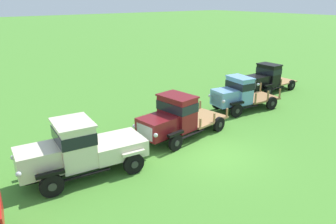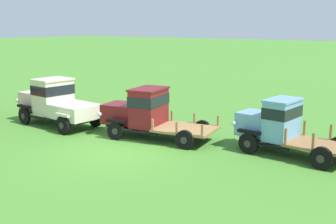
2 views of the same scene
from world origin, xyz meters
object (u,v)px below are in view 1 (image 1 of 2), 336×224
(vintage_truck_midrow_center, at_px, (175,117))
(vintage_truck_far_side, at_px, (238,94))
(vintage_truck_back_of_row, at_px, (266,78))
(vintage_truck_second_in_line, at_px, (80,148))

(vintage_truck_midrow_center, bearing_deg, vintage_truck_far_side, 9.67)
(vintage_truck_midrow_center, distance_m, vintage_truck_back_of_row, 11.06)
(vintage_truck_far_side, height_order, vintage_truck_back_of_row, vintage_truck_far_side)
(vintage_truck_midrow_center, height_order, vintage_truck_far_side, vintage_truck_midrow_center)
(vintage_truck_far_side, bearing_deg, vintage_truck_back_of_row, 17.89)
(vintage_truck_back_of_row, bearing_deg, vintage_truck_second_in_line, -168.84)
(vintage_truck_second_in_line, xyz_separation_m, vintage_truck_back_of_row, (15.88, 3.13, -0.11))
(vintage_truck_far_side, bearing_deg, vintage_truck_midrow_center, -170.33)
(vintage_truck_second_in_line, xyz_separation_m, vintage_truck_far_side, (10.88, 1.52, -0.07))
(vintage_truck_second_in_line, height_order, vintage_truck_far_side, vintage_truck_second_in_line)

